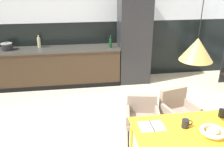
# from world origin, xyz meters

# --- Properties ---
(ground_plane) EXTENTS (9.00, 9.00, 0.00)m
(ground_plane) POSITION_xyz_m (0.00, 0.00, 0.00)
(ground_plane) COLOR beige
(back_wall_splashback_dark) EXTENTS (6.92, 0.12, 1.42)m
(back_wall_splashback_dark) POSITION_xyz_m (0.00, 2.89, 0.71)
(back_wall_splashback_dark) COLOR black
(back_wall_splashback_dark) RESTS_ON ground
(kitchen_counter) EXTENTS (3.39, 0.63, 0.89)m
(kitchen_counter) POSITION_xyz_m (-1.63, 2.53, 0.45)
(kitchen_counter) COLOR #38281B
(kitchen_counter) RESTS_ON ground
(refrigerator_column) EXTENTS (0.72, 0.60, 2.03)m
(refrigerator_column) POSITION_xyz_m (0.42, 2.53, 1.02)
(refrigerator_column) COLOR #232326
(refrigerator_column) RESTS_ON ground
(dining_table) EXTENTS (1.91, 0.87, 0.74)m
(dining_table) POSITION_xyz_m (0.65, -0.73, 0.70)
(dining_table) COLOR gold
(dining_table) RESTS_ON ground
(armchair_corner_seat) EXTENTS (0.56, 0.55, 0.72)m
(armchair_corner_seat) POSITION_xyz_m (0.01, 0.18, 0.48)
(armchair_corner_seat) COLOR gray
(armchair_corner_seat) RESTS_ON ground
(armchair_facing_counter) EXTENTS (0.58, 0.57, 0.79)m
(armchair_facing_counter) POSITION_xyz_m (0.58, 0.22, 0.51)
(armchair_facing_counter) COLOR gray
(armchair_facing_counter) RESTS_ON ground
(fruit_bowl) EXTENTS (0.28, 0.28, 0.08)m
(fruit_bowl) POSITION_xyz_m (0.54, -0.80, 0.79)
(fruit_bowl) COLOR silver
(fruit_bowl) RESTS_ON dining_table
(open_book) EXTENTS (0.30, 0.22, 0.02)m
(open_book) POSITION_xyz_m (-0.07, -0.53, 0.74)
(open_book) COLOR white
(open_book) RESTS_ON dining_table
(mug_dark_espresso) EXTENTS (0.13, 0.08, 0.10)m
(mug_dark_espresso) POSITION_xyz_m (0.87, -0.45, 0.79)
(mug_dark_espresso) COLOR black
(mug_dark_espresso) RESTS_ON dining_table
(mug_short_terracotta) EXTENTS (0.13, 0.09, 0.10)m
(mug_short_terracotta) POSITION_xyz_m (0.32, -0.60, 0.79)
(mug_short_terracotta) COLOR black
(mug_short_terracotta) RESTS_ON dining_table
(cooking_pot) EXTENTS (0.24, 0.24, 0.18)m
(cooking_pot) POSITION_xyz_m (-2.46, 2.56, 0.97)
(cooking_pot) COLOR black
(cooking_pot) RESTS_ON kitchen_counter
(bottle_spice_small) EXTENTS (0.07, 0.07, 0.29)m
(bottle_spice_small) POSITION_xyz_m (-1.78, 2.69, 1.01)
(bottle_spice_small) COLOR tan
(bottle_spice_small) RESTS_ON kitchen_counter
(bottle_vinegar_dark) EXTENTS (0.06, 0.06, 0.29)m
(bottle_vinegar_dark) POSITION_xyz_m (-0.15, 2.45, 1.00)
(bottle_vinegar_dark) COLOR #0F3319
(bottle_vinegar_dark) RESTS_ON kitchen_counter
(pendant_lamp_over_table_near) EXTENTS (0.33, 0.33, 1.18)m
(pendant_lamp_over_table_near) POSITION_xyz_m (0.27, -0.71, 1.72)
(pendant_lamp_over_table_near) COLOR black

